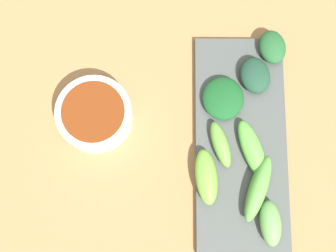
% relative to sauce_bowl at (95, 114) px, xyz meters
% --- Properties ---
extents(tabletop, '(2.10, 2.10, 0.02)m').
position_rel_sauce_bowl_xyz_m(tabletop, '(0.12, -0.02, -0.03)').
color(tabletop, '#A3784A').
rests_on(tabletop, ground).
extents(sauce_bowl, '(0.11, 0.11, 0.04)m').
position_rel_sauce_bowl_xyz_m(sauce_bowl, '(0.00, 0.00, 0.00)').
color(sauce_bowl, white).
rests_on(sauce_bowl, tabletop).
extents(serving_plate, '(0.14, 0.33, 0.01)m').
position_rel_sauce_bowl_xyz_m(serving_plate, '(0.22, -0.04, -0.02)').
color(serving_plate, '#4A4F4C').
rests_on(serving_plate, tabletop).
extents(broccoli_stalk_0, '(0.04, 0.08, 0.02)m').
position_rel_sauce_bowl_xyz_m(broccoli_stalk_0, '(0.16, -0.09, 0.00)').
color(broccoli_stalk_0, '#6FB43D').
rests_on(broccoli_stalk_0, serving_plate).
extents(broccoli_stalk_1, '(0.06, 0.10, 0.03)m').
position_rel_sauce_bowl_xyz_m(broccoli_stalk_1, '(0.24, -0.11, 0.01)').
color(broccoli_stalk_1, '#5BA544').
rests_on(broccoli_stalk_1, serving_plate).
extents(broccoli_stalk_2, '(0.06, 0.10, 0.02)m').
position_rel_sauce_bowl_xyz_m(broccoli_stalk_2, '(0.23, -0.05, 0.00)').
color(broccoli_stalk_2, '#61B745').
rests_on(broccoli_stalk_2, serving_plate).
extents(broccoli_leafy_3, '(0.05, 0.06, 0.02)m').
position_rel_sauce_bowl_xyz_m(broccoli_leafy_3, '(0.24, 0.06, 0.00)').
color(broccoli_leafy_3, '#1F4530').
rests_on(broccoli_leafy_3, serving_plate).
extents(broccoli_leafy_4, '(0.05, 0.06, 0.02)m').
position_rel_sauce_bowl_xyz_m(broccoli_leafy_4, '(0.27, 0.11, 0.00)').
color(broccoli_leafy_4, '#245C2E').
rests_on(broccoli_leafy_4, serving_plate).
extents(broccoli_stalk_5, '(0.04, 0.07, 0.02)m').
position_rel_sauce_bowl_xyz_m(broccoli_stalk_5, '(0.19, -0.04, 0.00)').
color(broccoli_stalk_5, '#6AAB41').
rests_on(broccoli_stalk_5, serving_plate).
extents(broccoli_leafy_6, '(0.06, 0.07, 0.02)m').
position_rel_sauce_bowl_xyz_m(broccoli_leafy_6, '(0.19, 0.03, 0.00)').
color(broccoli_leafy_6, '#185323').
rests_on(broccoli_leafy_6, serving_plate).
extents(broccoli_stalk_7, '(0.03, 0.07, 0.03)m').
position_rel_sauce_bowl_xyz_m(broccoli_stalk_7, '(0.25, -0.16, 0.00)').
color(broccoli_stalk_7, '#66A053').
rests_on(broccoli_stalk_7, serving_plate).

